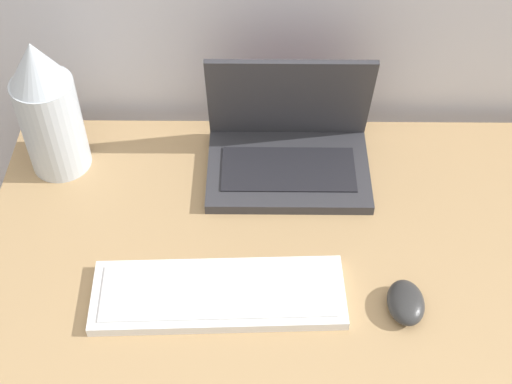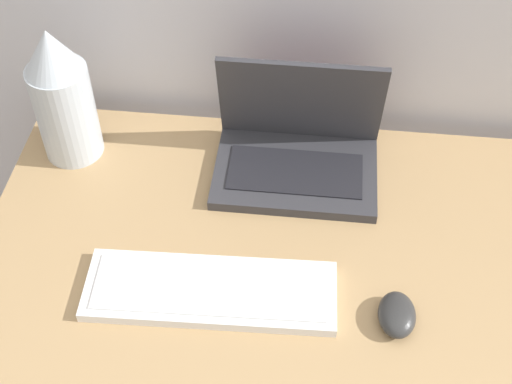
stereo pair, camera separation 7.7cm
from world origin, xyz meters
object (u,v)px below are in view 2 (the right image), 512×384
object	(u,v)px
keyboard	(210,291)
vase	(62,96)
laptop	(297,147)
mouse	(397,315)

from	to	relation	value
keyboard	vase	xyz separation A→B (m)	(-0.31, 0.30, 0.12)
laptop	keyboard	bearing A→B (deg)	-110.99
mouse	vase	world-z (taller)	vase
keyboard	vase	world-z (taller)	vase
mouse	vase	xyz separation A→B (m)	(-0.60, 0.32, 0.12)
laptop	vase	world-z (taller)	vase
laptop	keyboard	size ratio (longest dim) A/B	0.73
laptop	mouse	distance (m)	0.37
laptop	vase	bearing A→B (deg)	-179.85
laptop	vase	size ratio (longest dim) A/B	1.09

